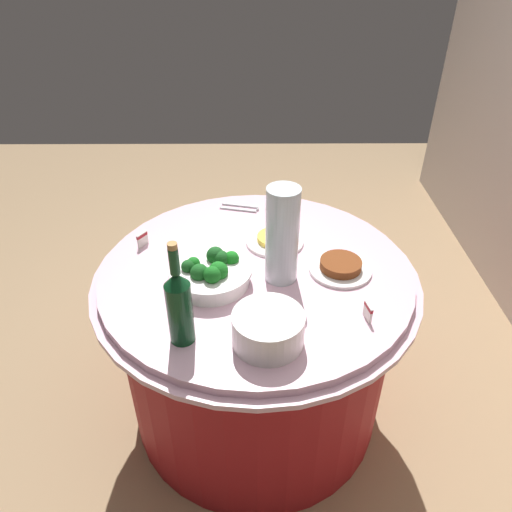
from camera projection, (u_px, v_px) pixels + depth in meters
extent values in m
plane|color=#9E7F5B|center=(256.00, 402.00, 2.14)|extent=(6.00, 6.00, 0.00)
cylinder|color=maroon|center=(256.00, 347.00, 1.94)|extent=(1.01, 1.01, 0.69)
cylinder|color=#E0B2C6|center=(256.00, 277.00, 1.74)|extent=(1.16, 1.16, 0.02)
cylinder|color=#E0B2C6|center=(256.00, 271.00, 1.72)|extent=(1.10, 1.10, 0.03)
cylinder|color=white|center=(211.00, 277.00, 1.63)|extent=(0.26, 0.26, 0.05)
cylinder|color=white|center=(210.00, 269.00, 1.61)|extent=(0.28, 0.28, 0.01)
sphere|color=#196E1E|center=(193.00, 263.00, 1.61)|extent=(0.04, 0.04, 0.04)
sphere|color=#19521E|center=(215.00, 255.00, 1.64)|extent=(0.06, 0.06, 0.06)
sphere|color=#19531E|center=(188.00, 267.00, 1.59)|extent=(0.05, 0.05, 0.05)
sphere|color=#19751E|center=(210.00, 273.00, 1.57)|extent=(0.04, 0.04, 0.04)
sphere|color=#196B1E|center=(212.00, 275.00, 1.55)|extent=(0.06, 0.06, 0.06)
sphere|color=#197C1E|center=(232.00, 258.00, 1.64)|extent=(0.05, 0.05, 0.05)
sphere|color=#19731E|center=(218.00, 271.00, 1.57)|extent=(0.06, 0.06, 0.06)
sphere|color=#19581E|center=(199.00, 273.00, 1.57)|extent=(0.06, 0.06, 0.06)
sphere|color=#19671E|center=(222.00, 269.00, 1.59)|extent=(0.04, 0.04, 0.04)
sphere|color=#19541E|center=(221.00, 259.00, 1.64)|extent=(0.06, 0.06, 0.06)
cylinder|color=white|center=(268.00, 340.00, 1.41)|extent=(0.21, 0.21, 0.01)
cylinder|color=white|center=(268.00, 337.00, 1.41)|extent=(0.21, 0.21, 0.01)
cylinder|color=white|center=(268.00, 335.00, 1.40)|extent=(0.21, 0.21, 0.01)
cylinder|color=white|center=(268.00, 332.00, 1.40)|extent=(0.21, 0.21, 0.01)
cylinder|color=white|center=(268.00, 330.00, 1.39)|extent=(0.21, 0.21, 0.01)
cylinder|color=white|center=(268.00, 327.00, 1.38)|extent=(0.21, 0.21, 0.01)
cylinder|color=white|center=(268.00, 325.00, 1.38)|extent=(0.21, 0.21, 0.01)
cylinder|color=white|center=(268.00, 322.00, 1.37)|extent=(0.21, 0.21, 0.01)
cylinder|color=white|center=(268.00, 320.00, 1.37)|extent=(0.21, 0.21, 0.01)
cylinder|color=white|center=(268.00, 317.00, 1.36)|extent=(0.21, 0.21, 0.01)
cylinder|color=#0D3B1C|center=(180.00, 313.00, 1.37)|extent=(0.07, 0.07, 0.20)
cone|color=#0D3B1C|center=(176.00, 279.00, 1.30)|extent=(0.07, 0.07, 0.04)
cylinder|color=#0D3B1C|center=(174.00, 261.00, 1.26)|extent=(0.03, 0.03, 0.08)
cylinder|color=#B2844C|center=(172.00, 246.00, 1.24)|extent=(0.03, 0.03, 0.02)
cylinder|color=silver|center=(282.00, 235.00, 1.57)|extent=(0.11, 0.11, 0.34)
sphere|color=#E5B26B|center=(281.00, 271.00, 1.63)|extent=(0.06, 0.06, 0.06)
sphere|color=#E5B26B|center=(286.00, 266.00, 1.66)|extent=(0.06, 0.06, 0.06)
sphere|color=#E5B26B|center=(276.00, 266.00, 1.66)|extent=(0.06, 0.06, 0.06)
sphere|color=#72C64C|center=(285.00, 258.00, 1.60)|extent=(0.06, 0.06, 0.06)
sphere|color=#72C64C|center=(284.00, 252.00, 1.63)|extent=(0.06, 0.06, 0.06)
sphere|color=#72C64C|center=(275.00, 255.00, 1.61)|extent=(0.06, 0.06, 0.06)
sphere|color=red|center=(288.00, 243.00, 1.58)|extent=(0.06, 0.06, 0.06)
sphere|color=red|center=(281.00, 238.00, 1.60)|extent=(0.06, 0.06, 0.06)
sphere|color=red|center=(277.00, 244.00, 1.58)|extent=(0.06, 0.06, 0.06)
cylinder|color=silver|center=(238.00, 210.00, 2.05)|extent=(0.04, 0.16, 0.01)
cylinder|color=silver|center=(240.00, 206.00, 2.08)|extent=(0.04, 0.16, 0.01)
sphere|color=silver|center=(257.00, 210.00, 2.05)|extent=(0.01, 0.01, 0.01)
cylinder|color=white|center=(275.00, 241.00, 1.84)|extent=(0.22, 0.22, 0.01)
cylinder|color=#F2D14C|center=(275.00, 238.00, 1.84)|extent=(0.13, 0.13, 0.02)
cylinder|color=white|center=(340.00, 269.00, 1.70)|extent=(0.22, 0.22, 0.01)
cylinder|color=brown|center=(341.00, 264.00, 1.68)|extent=(0.15, 0.15, 0.03)
cube|color=white|center=(368.00, 312.00, 1.48)|extent=(0.05, 0.02, 0.05)
cube|color=maroon|center=(369.00, 307.00, 1.47)|extent=(0.05, 0.02, 0.01)
cube|color=white|center=(143.00, 239.00, 1.81)|extent=(0.05, 0.03, 0.05)
cube|color=maroon|center=(142.00, 236.00, 1.80)|extent=(0.05, 0.03, 0.01)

